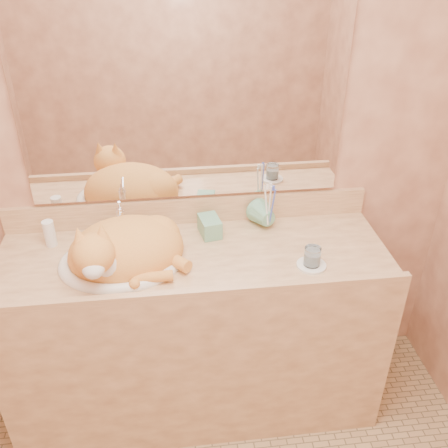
{
  "coord_description": "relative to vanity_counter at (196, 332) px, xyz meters",
  "views": [
    {
      "loc": [
        -0.08,
        -0.94,
        2.02
      ],
      "look_at": [
        0.12,
        0.7,
        1.0
      ],
      "focal_mm": 40.0,
      "sensor_mm": 36.0,
      "label": 1
    }
  ],
  "objects": [
    {
      "name": "wall_back",
      "position": [
        0.0,
        0.28,
        0.82
      ],
      "size": [
        2.4,
        0.02,
        2.5
      ],
      "primitive_type": "cube",
      "color": "#9D5F47",
      "rests_on": "ground"
    },
    {
      "name": "cat",
      "position": [
        -0.27,
        -0.03,
        0.51
      ],
      "size": [
        0.53,
        0.46,
        0.25
      ],
      "primitive_type": null,
      "rotation": [
        0.0,
        0.0,
        0.2
      ],
      "color": "orange",
      "rests_on": "sink_basin"
    },
    {
      "name": "faucet",
      "position": [
        -0.29,
        0.16,
        0.51
      ],
      "size": [
        0.05,
        0.12,
        0.16
      ],
      "primitive_type": null,
      "rotation": [
        0.0,
        0.0,
        0.03
      ],
      "color": "white",
      "rests_on": "vanity_counter"
    },
    {
      "name": "sink_basin",
      "position": [
        -0.29,
        -0.02,
        0.5
      ],
      "size": [
        0.55,
        0.49,
        0.15
      ],
      "primitive_type": null,
      "rotation": [
        0.0,
        0.0,
        0.23
      ],
      "color": "white",
      "rests_on": "vanity_counter"
    },
    {
      "name": "soap_dispenser",
      "position": [
        0.09,
        0.09,
        0.51
      ],
      "size": [
        0.09,
        0.1,
        0.18
      ],
      "primitive_type": "imported",
      "rotation": [
        0.0,
        0.0,
        0.19
      ],
      "color": "#6DAE8B",
      "rests_on": "vanity_counter"
    },
    {
      "name": "water_glass",
      "position": [
        0.46,
        -0.13,
        0.47
      ],
      "size": [
        0.06,
        0.06,
        0.08
      ],
      "primitive_type": "cylinder",
      "color": "silver",
      "rests_on": "saucer"
    },
    {
      "name": "vanity_counter",
      "position": [
        0.0,
        0.0,
        0.0
      ],
      "size": [
        1.6,
        0.55,
        0.85
      ],
      "primitive_type": null,
      "color": "#A37249",
      "rests_on": "floor"
    },
    {
      "name": "mirror",
      "position": [
        0.0,
        0.26,
        0.97
      ],
      "size": [
        1.3,
        0.02,
        0.8
      ],
      "primitive_type": "cube",
      "color": "white",
      "rests_on": "wall_back"
    },
    {
      "name": "lotion_bottle",
      "position": [
        -0.58,
        0.15,
        0.48
      ],
      "size": [
        0.05,
        0.05,
        0.11
      ],
      "primitive_type": "cylinder",
      "color": "white",
      "rests_on": "vanity_counter"
    },
    {
      "name": "toothbrushes",
      "position": [
        0.34,
        0.14,
        0.56
      ],
      "size": [
        0.04,
        0.04,
        0.23
      ],
      "primitive_type": null,
      "color": "white",
      "rests_on": "toothbrush_cup"
    },
    {
      "name": "toothbrush_cup",
      "position": [
        0.34,
        0.14,
        0.48
      ],
      "size": [
        0.14,
        0.14,
        0.11
      ],
      "primitive_type": "imported",
      "rotation": [
        0.0,
        0.0,
        0.34
      ],
      "color": "#6DAE8B",
      "rests_on": "vanity_counter"
    },
    {
      "name": "saucer",
      "position": [
        0.46,
        -0.13,
        0.43
      ],
      "size": [
        0.12,
        0.12,
        0.01
      ],
      "primitive_type": "cylinder",
      "color": "white",
      "rests_on": "vanity_counter"
    }
  ]
}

